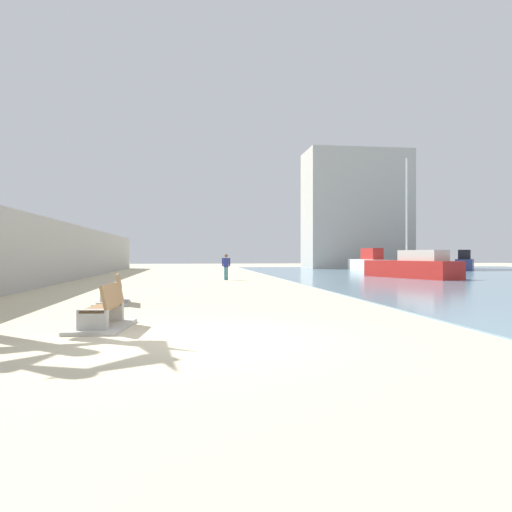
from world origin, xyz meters
TOP-DOWN VIEW (x-y plane):
  - ground_plane at (0.00, 18.00)m, footprint 120.00×120.00m
  - seawall at (-7.50, 18.00)m, footprint 0.80×64.00m
  - bench_near at (-1.83, 1.62)m, footprint 1.28×2.19m
  - bench_far at (-2.47, 7.04)m, footprint 1.30×2.20m
  - person_walking at (2.29, 21.48)m, footprint 0.53×0.22m
  - boat_outer at (27.42, 36.43)m, footprint 4.42×5.61m
  - boat_far_right at (17.51, 36.94)m, footprint 1.64×7.36m
  - boat_far_left at (14.89, 21.83)m, footprint 4.16×7.68m
  - harbor_building at (19.42, 46.00)m, footprint 12.00×6.00m

SIDE VIEW (x-z plane):
  - ground_plane at x=0.00m, z-range 0.00..0.00m
  - bench_near at x=-1.83m, z-range -0.26..0.72m
  - bench_far at x=-2.47m, z-range -0.26..0.72m
  - boat_far_left at x=14.89m, z-range -3.29..4.87m
  - boat_outer at x=27.42m, z-range -0.22..1.83m
  - boat_far_right at x=17.51m, z-range -0.25..1.95m
  - person_walking at x=2.29m, z-range 0.13..1.79m
  - seawall at x=-7.50m, z-range 0.00..3.50m
  - harbor_building at x=19.42m, z-range 0.00..13.71m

